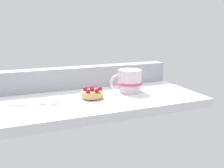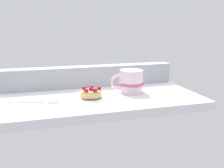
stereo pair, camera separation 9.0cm
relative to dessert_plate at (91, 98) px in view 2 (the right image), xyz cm
name	(u,v)px [view 2 (the right image)]	position (x,y,z in cm)	size (l,w,h in cm)	color
ground_plane	(98,100)	(3.03, 2.95, -1.91)	(73.10, 36.56, 2.98)	white
window_rail_back	(89,76)	(3.03, 18.24, 3.85)	(71.64, 5.97, 8.53)	#9EA3A8
dessert_plate	(91,98)	(0.00, 0.00, 0.00)	(11.40, 11.40, 0.89)	white
raspberry_tart	(91,93)	(0.01, 0.01, 1.76)	(7.54, 7.54, 3.40)	tan
coffee_mug	(131,82)	(16.36, 4.36, 3.77)	(13.13, 9.92, 8.60)	silver
dessert_fork	(34,102)	(-19.06, 0.87, -0.12)	(16.23, 6.09, 0.60)	#B7B7BC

